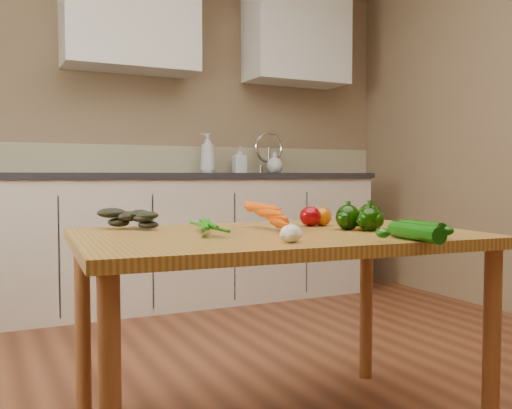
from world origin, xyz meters
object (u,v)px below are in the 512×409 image
object	(u,v)px
table	(275,255)
zucchini_a	(422,229)
garlic_bulb	(291,234)
pepper_a	(348,217)
soap_bottle_c	(275,162)
pepper_b	(370,216)
carrot_bunch	(253,222)
soap_bottle_a	(208,153)
tomato_b	(322,216)
pepper_c	(370,219)
zucchini_b	(416,232)
tomato_a	(310,216)
leafy_greens	(130,216)
tomato_c	(360,217)
soap_bottle_b	(239,160)

from	to	relation	value
table	zucchini_a	size ratio (longest dim) A/B	8.19
garlic_bulb	pepper_a	size ratio (longest dim) A/B	0.71
soap_bottle_c	pepper_b	distance (m)	2.33
carrot_bunch	pepper_b	world-z (taller)	pepper_b
soap_bottle_a	pepper_a	size ratio (longest dim) A/B	3.36
carrot_bunch	garlic_bulb	xyz separation A→B (m)	(-0.04, -0.34, -0.01)
garlic_bulb	tomato_b	world-z (taller)	tomato_b
pepper_c	zucchini_b	size ratio (longest dim) A/B	0.37
table	zucchini_b	world-z (taller)	zucchini_b
pepper_a	zucchini_a	size ratio (longest dim) A/B	0.52
carrot_bunch	pepper_a	bearing A→B (deg)	-12.81
garlic_bulb	pepper_b	distance (m)	0.54
tomato_b	soap_bottle_c	bearing A→B (deg)	66.71
carrot_bunch	tomato_a	size ratio (longest dim) A/B	2.98
pepper_b	zucchini_a	world-z (taller)	pepper_b
leafy_greens	zucchini_b	distance (m)	0.97
tomato_b	zucchini_b	bearing A→B (deg)	-91.92
carrot_bunch	pepper_a	xyz separation A→B (m)	(0.32, -0.10, 0.01)
soap_bottle_c	pepper_c	size ratio (longest dim) A/B	2.02
soap_bottle_c	tomato_a	size ratio (longest dim) A/B	2.01
leafy_greens	tomato_c	world-z (taller)	leafy_greens
tomato_a	tomato_b	size ratio (longest dim) A/B	1.05
garlic_bulb	pepper_c	world-z (taller)	pepper_c
pepper_a	tomato_b	size ratio (longest dim) A/B	1.13
pepper_b	tomato_b	bearing A→B (deg)	121.50
pepper_c	tomato_b	world-z (taller)	pepper_c
carrot_bunch	leafy_greens	distance (m)	0.43
pepper_b	tomato_b	world-z (taller)	pepper_b
table	soap_bottle_b	size ratio (longest dim) A/B	6.83
pepper_b	pepper_c	world-z (taller)	pepper_b
garlic_bulb	tomato_a	bearing A→B (deg)	52.57
leafy_greens	pepper_c	xyz separation A→B (m)	(0.72, -0.41, -0.01)
pepper_a	pepper_c	distance (m)	0.08
tomato_c	zucchini_a	bearing A→B (deg)	-101.22
soap_bottle_a	soap_bottle_b	world-z (taller)	soap_bottle_a
tomato_a	pepper_c	bearing A→B (deg)	-69.81
soap_bottle_b	tomato_a	world-z (taller)	soap_bottle_b
soap_bottle_b	pepper_a	world-z (taller)	soap_bottle_b
tomato_c	zucchini_a	world-z (taller)	tomato_c
garlic_bulb	tomato_c	xyz separation A→B (m)	(0.52, 0.38, 0.00)
table	soap_bottle_c	xyz separation A→B (m)	(1.14, 2.17, 0.36)
soap_bottle_c	leafy_greens	bearing A→B (deg)	-75.47
soap_bottle_c	table	bearing A→B (deg)	-63.40
garlic_bulb	zucchini_b	xyz separation A→B (m)	(0.35, -0.12, -0.00)
pepper_a	tomato_b	xyz separation A→B (m)	(0.00, 0.18, -0.01)
soap_bottle_b	carrot_bunch	distance (m)	2.39
pepper_c	pepper_b	bearing A→B (deg)	52.63
carrot_bunch	leafy_greens	size ratio (longest dim) A/B	1.30
soap_bottle_c	garlic_bulb	size ratio (longest dim) A/B	2.66
carrot_bunch	tomato_c	xyz separation A→B (m)	(0.48, 0.04, -0.00)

